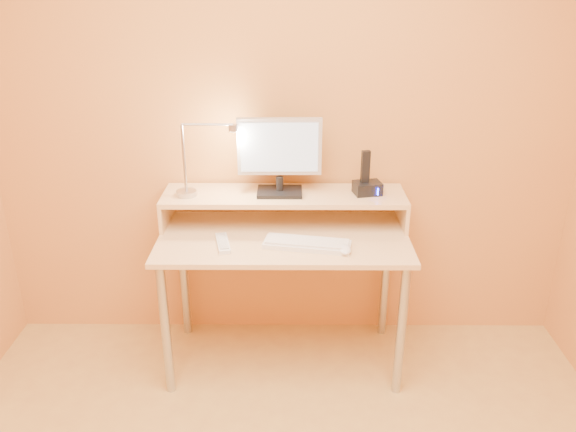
{
  "coord_description": "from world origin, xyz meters",
  "views": [
    {
      "loc": [
        0.04,
        -1.35,
        1.9
      ],
      "look_at": [
        0.02,
        1.13,
        0.84
      ],
      "focal_mm": 36.25,
      "sensor_mm": 36.0,
      "label": 1
    }
  ],
  "objects_px": {
    "monitor_panel": "(279,146)",
    "phone_dock": "(367,188)",
    "lamp_base": "(187,193)",
    "keyboard": "(307,245)",
    "remote_control": "(223,243)",
    "mouse": "(345,249)"
  },
  "relations": [
    {
      "from": "lamp_base",
      "to": "phone_dock",
      "type": "relative_size",
      "value": 0.77
    },
    {
      "from": "lamp_base",
      "to": "keyboard",
      "type": "height_order",
      "value": "lamp_base"
    },
    {
      "from": "mouse",
      "to": "remote_control",
      "type": "xyz_separation_m",
      "value": [
        -0.56,
        0.07,
        -0.01
      ]
    },
    {
      "from": "monitor_panel",
      "to": "phone_dock",
      "type": "bearing_deg",
      "value": -2.12
    },
    {
      "from": "mouse",
      "to": "remote_control",
      "type": "distance_m",
      "value": 0.56
    },
    {
      "from": "phone_dock",
      "to": "remote_control",
      "type": "distance_m",
      "value": 0.76
    },
    {
      "from": "monitor_panel",
      "to": "keyboard",
      "type": "distance_m",
      "value": 0.5
    },
    {
      "from": "monitor_panel",
      "to": "mouse",
      "type": "bearing_deg",
      "value": -49.27
    },
    {
      "from": "lamp_base",
      "to": "monitor_panel",
      "type": "bearing_deg",
      "value": 5.02
    },
    {
      "from": "keyboard",
      "to": "remote_control",
      "type": "distance_m",
      "value": 0.39
    },
    {
      "from": "phone_dock",
      "to": "keyboard",
      "type": "bearing_deg",
      "value": -149.85
    },
    {
      "from": "lamp_base",
      "to": "keyboard",
      "type": "distance_m",
      "value": 0.65
    },
    {
      "from": "monitor_panel",
      "to": "keyboard",
      "type": "bearing_deg",
      "value": -65.7
    },
    {
      "from": "phone_dock",
      "to": "remote_control",
      "type": "bearing_deg",
      "value": -171.62
    },
    {
      "from": "keyboard",
      "to": "remote_control",
      "type": "xyz_separation_m",
      "value": [
        -0.39,
        0.02,
        -0.0
      ]
    },
    {
      "from": "mouse",
      "to": "remote_control",
      "type": "bearing_deg",
      "value": 170.32
    },
    {
      "from": "phone_dock",
      "to": "keyboard",
      "type": "distance_m",
      "value": 0.44
    },
    {
      "from": "phone_dock",
      "to": "remote_control",
      "type": "xyz_separation_m",
      "value": [
        -0.69,
        -0.25,
        -0.18
      ]
    },
    {
      "from": "lamp_base",
      "to": "mouse",
      "type": "height_order",
      "value": "lamp_base"
    },
    {
      "from": "lamp_base",
      "to": "mouse",
      "type": "bearing_deg",
      "value": -21.54
    },
    {
      "from": "mouse",
      "to": "phone_dock",
      "type": "bearing_deg",
      "value": 65.9
    },
    {
      "from": "monitor_panel",
      "to": "remote_control",
      "type": "relative_size",
      "value": 2.04
    }
  ]
}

